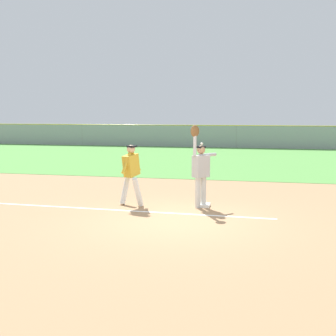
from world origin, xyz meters
The scene contains 12 objects.
ground_plane centered at (0.00, 0.00, 0.00)m, with size 71.12×71.12×0.00m, color #A37A54.
outfield_grass centered at (0.00, 14.74, 0.01)m, with size 48.69×16.04×0.01m, color #549342.
chalk_foul_line centered at (-3.61, 0.95, 0.00)m, with size 12.00×0.10×0.01m, color white.
first_base centered at (0.39, 1.85, 0.04)m, with size 0.38×0.38×0.08m, color white.
fielder centered at (0.32, 1.72, 1.12)m, with size 0.68×0.74×2.28m.
runner centered at (-1.60, 1.54, 1.00)m, with size 0.76×0.82×1.72m.
baseball centered at (0.36, 1.71, 1.77)m, with size 0.07×0.07×0.07m, color white.
outfield_fence centered at (0.00, 22.76, 0.84)m, with size 48.77×0.08×1.68m.
parked_car_tan centered at (-11.22, 25.30, 0.67)m, with size 4.57×2.46×1.25m.
parked_car_green centered at (-5.59, 25.35, 0.67)m, with size 4.55×2.43×1.25m.
parked_car_white centered at (0.63, 25.92, 0.67)m, with size 4.40×2.12×1.25m.
parked_car_blue centered at (7.03, 25.31, 0.67)m, with size 4.58×2.49×1.25m.
Camera 1 is at (2.02, -10.21, 2.62)m, focal length 47.25 mm.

